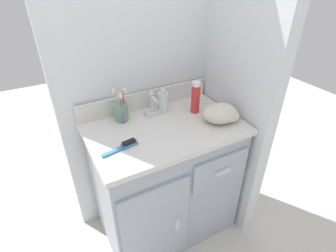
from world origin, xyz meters
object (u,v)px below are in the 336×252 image
object	(u,v)px
toothbrush_cup	(121,111)
shaving_cream_can	(196,98)
soap_dispenser	(163,102)
hand_towel	(222,114)
hairbrush	(125,146)

from	to	relation	value
toothbrush_cup	shaving_cream_can	xyz separation A→B (m)	(0.41, -0.12, 0.04)
toothbrush_cup	shaving_cream_can	distance (m)	0.43
soap_dispenser	hand_towel	world-z (taller)	soap_dispenser
toothbrush_cup	shaving_cream_can	size ratio (longest dim) A/B	1.00
toothbrush_cup	soap_dispenser	size ratio (longest dim) A/B	1.26
toothbrush_cup	soap_dispenser	xyz separation A→B (m)	(0.25, -0.02, 0.01)
soap_dispenser	shaving_cream_can	xyz separation A→B (m)	(0.16, -0.10, 0.03)
soap_dispenser	hand_towel	bearing A→B (deg)	-46.99
shaving_cream_can	hairbrush	xyz separation A→B (m)	(-0.49, -0.14, -0.08)
shaving_cream_can	hand_towel	distance (m)	0.18
hairbrush	hand_towel	xyz separation A→B (m)	(0.56, -0.02, 0.03)
hand_towel	hairbrush	bearing A→B (deg)	178.20
hand_towel	toothbrush_cup	bearing A→B (deg)	150.93
shaving_cream_can	toothbrush_cup	bearing A→B (deg)	164.23
soap_dispenser	hairbrush	xyz separation A→B (m)	(-0.33, -0.23, -0.05)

